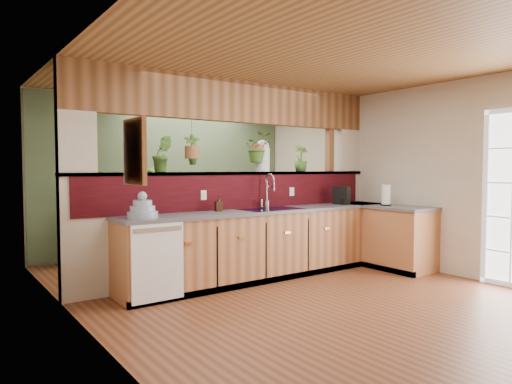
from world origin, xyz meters
TOP-DOWN VIEW (x-y plane):
  - ground at (0.00, 0.00)m, footprint 4.60×7.00m
  - ceiling at (0.00, 0.00)m, footprint 4.60×7.00m
  - wall_back at (0.00, 3.50)m, footprint 4.60×0.02m
  - wall_left at (-2.30, 0.00)m, footprint 0.02×7.00m
  - wall_right at (2.30, 0.00)m, footprint 0.02×7.00m
  - pass_through_partition at (0.03, 1.35)m, footprint 4.60×0.21m
  - pass_through_ledge at (0.00, 1.35)m, footprint 4.60×0.21m
  - header_beam at (0.00, 1.35)m, footprint 4.60×0.15m
  - sage_backwall at (0.00, 3.48)m, footprint 4.55×0.02m
  - countertop at (0.84, 0.87)m, footprint 4.14×1.52m
  - dishwasher at (-1.48, 0.66)m, footprint 0.58×0.03m
  - navy_sink at (0.25, 0.98)m, footprint 0.82×0.50m
  - framed_print at (-2.27, -0.80)m, footprint 0.04×0.35m
  - faucet at (0.33, 1.13)m, footprint 0.21×0.21m
  - dish_stack at (-1.54, 0.92)m, footprint 0.33×0.33m
  - soap_dispenser at (-0.46, 1.12)m, footprint 0.10×0.10m
  - coffee_maker at (1.58, 0.97)m, footprint 0.14×0.24m
  - paper_towel at (1.93, 0.44)m, footprint 0.15×0.15m
  - glass_jar at (0.40, 1.35)m, footprint 0.20×0.20m
  - ledge_plant_left at (-1.11, 1.35)m, footprint 0.28×0.25m
  - ledge_plant_right at (1.10, 1.35)m, footprint 0.25×0.25m
  - hanging_plant_a at (-0.71, 1.35)m, footprint 0.25×0.21m
  - hanging_plant_b at (0.31, 1.35)m, footprint 0.46×0.44m
  - shelving_console at (-0.89, 3.25)m, footprint 1.49×0.46m
  - shelf_plant_a at (-1.53, 3.25)m, footprint 0.24×0.19m
  - shelf_plant_b at (-0.48, 3.25)m, footprint 0.34×0.34m
  - floor_plant at (0.60, 2.31)m, footprint 0.68×0.59m

SIDE VIEW (x-z plane):
  - ground at x=0.00m, z-range -0.01..0.01m
  - floor_plant at x=0.60m, z-range 0.00..0.73m
  - countertop at x=0.84m, z-range 0.00..0.90m
  - dishwasher at x=-1.48m, z-range 0.05..0.87m
  - shelving_console at x=-0.89m, z-range 0.01..0.99m
  - navy_sink at x=0.25m, z-range 0.73..0.91m
  - dish_stack at x=-1.54m, z-range 0.85..1.13m
  - soap_dispenser at x=-0.46m, z-range 0.90..1.08m
  - coffee_maker at x=1.58m, z-range 0.89..1.16m
  - paper_towel at x=1.93m, z-range 0.89..1.21m
  - faucet at x=0.33m, z-range 0.92..1.38m
  - pass_through_partition at x=0.03m, z-range -0.11..2.49m
  - shelf_plant_a at x=-1.53m, z-range 0.99..1.40m
  - shelf_plant_b at x=-0.48m, z-range 0.99..1.46m
  - wall_back at x=0.00m, z-range 0.00..2.60m
  - wall_left at x=-2.30m, z-range 0.00..2.60m
  - wall_right at x=2.30m, z-range 0.00..2.60m
  - sage_backwall at x=0.00m, z-range 0.02..2.58m
  - pass_through_ledge at x=0.00m, z-range 1.35..1.39m
  - framed_print at x=-2.27m, z-range 1.32..1.78m
  - ledge_plant_right at x=1.10m, z-range 1.39..1.77m
  - ledge_plant_left at x=-1.11m, z-range 1.39..1.83m
  - glass_jar at x=0.40m, z-range 1.39..1.83m
  - hanging_plant_a at x=-0.71m, z-range 1.54..2.06m
  - hanging_plant_b at x=0.31m, z-range 1.63..2.16m
  - header_beam at x=0.00m, z-range 2.05..2.60m
  - ceiling at x=0.00m, z-range 2.60..2.60m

